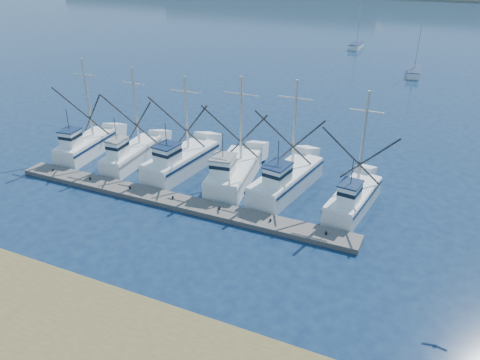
# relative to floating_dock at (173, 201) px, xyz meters

# --- Properties ---
(ground) EXTENTS (500.00, 500.00, 0.00)m
(ground) POSITION_rel_floating_dock_xyz_m (5.94, -6.44, -0.19)
(ground) COLOR #0D1D3C
(ground) RESTS_ON ground
(floating_dock) EXTENTS (28.72, 1.94, 0.38)m
(floating_dock) POSITION_rel_floating_dock_xyz_m (0.00, 0.00, 0.00)
(floating_dock) COLOR #5A5550
(floating_dock) RESTS_ON ground
(trawler_fleet) EXTENTS (28.05, 8.63, 8.80)m
(trawler_fleet) POSITION_rel_floating_dock_xyz_m (0.57, 4.84, 0.81)
(trawler_fleet) COLOR white
(trawler_fleet) RESTS_ON ground
(sailboat_near) EXTENTS (2.28, 6.77, 8.10)m
(sailboat_near) POSITION_rel_floating_dock_xyz_m (12.32, 49.87, 0.30)
(sailboat_near) COLOR white
(sailboat_near) RESTS_ON ground
(sailboat_far) EXTENTS (1.96, 5.19, 8.10)m
(sailboat_far) POSITION_rel_floating_dock_xyz_m (-0.18, 67.06, 0.31)
(sailboat_far) COLOR white
(sailboat_far) RESTS_ON ground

